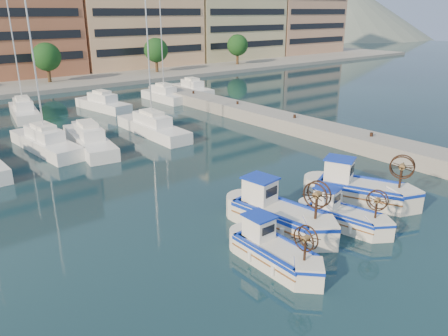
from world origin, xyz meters
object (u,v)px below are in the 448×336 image
fishing_boat_a (273,250)px  fishing_boat_d (358,188)px  fishing_boat_b (278,213)px  fishing_boat_c (342,214)px

fishing_boat_a → fishing_boat_d: fishing_boat_d is taller
fishing_boat_b → fishing_boat_c: 3.33m
fishing_boat_c → fishing_boat_d: fishing_boat_d is taller
fishing_boat_c → fishing_boat_b: bearing=132.6°
fishing_boat_b → fishing_boat_a: bearing=-146.8°
fishing_boat_b → fishing_boat_d: bearing=-13.8°
fishing_boat_c → fishing_boat_d: bearing=10.0°
fishing_boat_a → fishing_boat_c: (5.24, 0.31, -0.03)m
fishing_boat_b → fishing_boat_c: fishing_boat_b is taller
fishing_boat_a → fishing_boat_c: fishing_boat_a is taller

